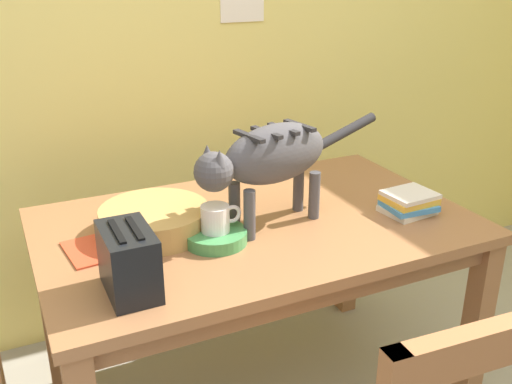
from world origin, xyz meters
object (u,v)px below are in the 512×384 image
dining_table (256,245)px  magazine (114,245)px  wicker_basket (155,220)px  saucer_bowl (216,237)px  coffee_mug (216,218)px  toaster (129,261)px  book_stack (409,203)px  cat (269,158)px

dining_table → magazine: 0.46m
magazine → wicker_basket: size_ratio=0.81×
saucer_bowl → wicker_basket: (-0.14, 0.15, 0.02)m
magazine → wicker_basket: bearing=8.3°
saucer_bowl → coffee_mug: 0.06m
coffee_mug → toaster: 0.34m
saucer_bowl → coffee_mug: size_ratio=1.50×
coffee_mug → wicker_basket: bearing=135.2°
book_stack → toaster: size_ratio=0.85×
saucer_bowl → book_stack: book_stack is taller
cat → toaster: size_ratio=3.48×
magazine → book_stack: bearing=-17.2°
saucer_bowl → toaster: size_ratio=0.94×
saucer_bowl → wicker_basket: 0.21m
dining_table → saucer_bowl: saucer_bowl is taller
dining_table → toaster: size_ratio=6.86×
coffee_mug → magazine: 0.31m
saucer_bowl → wicker_basket: size_ratio=0.56×
saucer_bowl → book_stack: 0.66m
coffee_mug → book_stack: coffee_mug is taller
dining_table → book_stack: (0.48, -0.16, 0.12)m
book_stack → saucer_bowl: bearing=174.0°
dining_table → toaster: (-0.47, -0.25, 0.17)m
cat → magazine: size_ratio=2.57×
cat → wicker_basket: (-0.34, 0.11, -0.18)m
toaster → cat: bearing=22.2°
dining_table → coffee_mug: 0.25m
cat → book_stack: cat is taller
dining_table → saucer_bowl: 0.22m
magazine → book_stack: (0.94, -0.18, 0.03)m
dining_table → wicker_basket: wicker_basket is taller
coffee_mug → cat: bearing=11.7°
saucer_bowl → magazine: bearing=158.5°
cat → wicker_basket: bearing=61.2°
saucer_bowl → coffee_mug: coffee_mug is taller
cat → wicker_basket: 0.40m
cat → toaster: cat is taller
coffee_mug → wicker_basket: 0.21m
dining_table → wicker_basket: 0.35m
cat → magazine: 0.53m
wicker_basket → saucer_bowl: bearing=-45.5°
saucer_bowl → toaster: toaster is taller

